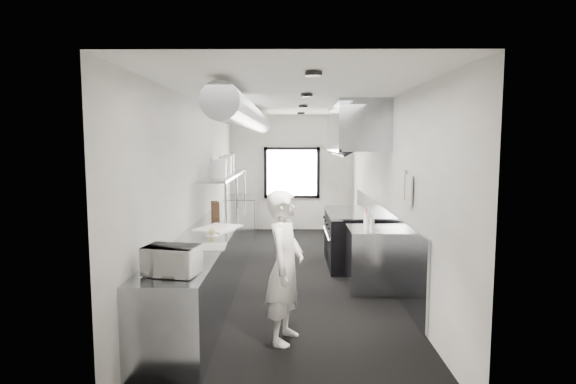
{
  "coord_description": "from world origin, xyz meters",
  "views": [
    {
      "loc": [
        0.0,
        -7.39,
        2.15
      ],
      "look_at": [
        -0.06,
        -0.2,
        1.38
      ],
      "focal_mm": 29.19,
      "sensor_mm": 36.0,
      "label": 1
    }
  ],
  "objects_px": {
    "exhaust_hood": "(356,128)",
    "plate_stack_c": "(225,165)",
    "microwave": "(172,260)",
    "squeeze_bottle_c": "(366,222)",
    "plate_stack_a": "(218,168)",
    "squeeze_bottle_b": "(367,224)",
    "far_work_table": "(242,216)",
    "deli_tub_a": "(169,254)",
    "range": "(351,238)",
    "plate_stack_b": "(224,167)",
    "squeeze_bottle_e": "(367,218)",
    "bottle_station": "(370,259)",
    "squeeze_bottle_d": "(366,220)",
    "plate_stack_d": "(229,163)",
    "cutting_board": "(218,228)",
    "line_cook": "(285,267)",
    "deli_tub_b": "(176,247)",
    "small_plate": "(212,236)",
    "pass_shelf": "(226,176)",
    "knife_block": "(215,209)",
    "squeeze_bottle_a": "(372,225)",
    "prep_counter": "(215,255)"
  },
  "relations": [
    {
      "from": "deli_tub_a",
      "to": "deli_tub_b",
      "type": "relative_size",
      "value": 0.91
    },
    {
      "from": "line_cook",
      "to": "squeeze_bottle_e",
      "type": "xyz_separation_m",
      "value": [
        1.2,
        2.08,
        0.18
      ]
    },
    {
      "from": "deli_tub_a",
      "to": "plate_stack_b",
      "type": "height_order",
      "value": "plate_stack_b"
    },
    {
      "from": "bottle_station",
      "to": "small_plate",
      "type": "distance_m",
      "value": 2.32
    },
    {
      "from": "microwave",
      "to": "plate_stack_a",
      "type": "distance_m",
      "value": 3.34
    },
    {
      "from": "range",
      "to": "squeeze_bottle_b",
      "type": "height_order",
      "value": "squeeze_bottle_b"
    },
    {
      "from": "exhaust_hood",
      "to": "squeeze_bottle_b",
      "type": "bearing_deg",
      "value": -91.2
    },
    {
      "from": "plate_stack_b",
      "to": "squeeze_bottle_e",
      "type": "relative_size",
      "value": 1.4
    },
    {
      "from": "bottle_station",
      "to": "squeeze_bottle_d",
      "type": "height_order",
      "value": "squeeze_bottle_d"
    },
    {
      "from": "bottle_station",
      "to": "small_plate",
      "type": "bearing_deg",
      "value": -165.45
    },
    {
      "from": "plate_stack_a",
      "to": "cutting_board",
      "type": "bearing_deg",
      "value": -82.47
    },
    {
      "from": "squeeze_bottle_a",
      "to": "knife_block",
      "type": "bearing_deg",
      "value": 151.64
    },
    {
      "from": "exhaust_hood",
      "to": "plate_stack_c",
      "type": "bearing_deg",
      "value": 170.65
    },
    {
      "from": "bottle_station",
      "to": "squeeze_bottle_a",
      "type": "relative_size",
      "value": 4.77
    },
    {
      "from": "bottle_station",
      "to": "knife_block",
      "type": "height_order",
      "value": "knife_block"
    },
    {
      "from": "far_work_table",
      "to": "plate_stack_a",
      "type": "bearing_deg",
      "value": -90.77
    },
    {
      "from": "microwave",
      "to": "squeeze_bottle_c",
      "type": "bearing_deg",
      "value": 58.01
    },
    {
      "from": "squeeze_bottle_c",
      "to": "cutting_board",
      "type": "bearing_deg",
      "value": -178.86
    },
    {
      "from": "range",
      "to": "deli_tub_a",
      "type": "relative_size",
      "value": 11.44
    },
    {
      "from": "plate_stack_b",
      "to": "squeeze_bottle_b",
      "type": "bearing_deg",
      "value": -35.57
    },
    {
      "from": "cutting_board",
      "to": "plate_stack_d",
      "type": "bearing_deg",
      "value": 93.75
    },
    {
      "from": "knife_block",
      "to": "bottle_station",
      "type": "bearing_deg",
      "value": -40.34
    },
    {
      "from": "cutting_board",
      "to": "squeeze_bottle_a",
      "type": "xyz_separation_m",
      "value": [
        2.18,
        -0.23,
        0.08
      ]
    },
    {
      "from": "deli_tub_a",
      "to": "plate_stack_c",
      "type": "height_order",
      "value": "plate_stack_c"
    },
    {
      "from": "microwave",
      "to": "plate_stack_d",
      "type": "distance_m",
      "value": 4.82
    },
    {
      "from": "plate_stack_b",
      "to": "plate_stack_d",
      "type": "bearing_deg",
      "value": 92.86
    },
    {
      "from": "line_cook",
      "to": "cutting_board",
      "type": "relative_size",
      "value": 2.54
    },
    {
      "from": "bottle_station",
      "to": "far_work_table",
      "type": "bearing_deg",
      "value": 120.53
    },
    {
      "from": "squeeze_bottle_b",
      "to": "plate_stack_d",
      "type": "bearing_deg",
      "value": 132.12
    },
    {
      "from": "bottle_station",
      "to": "cutting_board",
      "type": "xyz_separation_m",
      "value": [
        -2.22,
        -0.04,
        0.46
      ]
    },
    {
      "from": "range",
      "to": "exhaust_hood",
      "type": "bearing_deg",
      "value": -0.0
    },
    {
      "from": "exhaust_hood",
      "to": "microwave",
      "type": "relative_size",
      "value": 4.8
    },
    {
      "from": "deli_tub_b",
      "to": "bottle_station",
      "type": "bearing_deg",
      "value": 31.14
    },
    {
      "from": "cutting_board",
      "to": "plate_stack_c",
      "type": "relative_size",
      "value": 2.01
    },
    {
      "from": "far_work_table",
      "to": "cutting_board",
      "type": "xyz_separation_m",
      "value": [
        0.08,
        -3.94,
        0.46
      ]
    },
    {
      "from": "prep_counter",
      "to": "plate_stack_a",
      "type": "bearing_deg",
      "value": 93.4
    },
    {
      "from": "knife_block",
      "to": "squeeze_bottle_b",
      "type": "height_order",
      "value": "knife_block"
    },
    {
      "from": "squeeze_bottle_b",
      "to": "squeeze_bottle_c",
      "type": "relative_size",
      "value": 0.89
    },
    {
      "from": "plate_stack_a",
      "to": "squeeze_bottle_e",
      "type": "relative_size",
      "value": 1.47
    },
    {
      "from": "far_work_table",
      "to": "cutting_board",
      "type": "height_order",
      "value": "cutting_board"
    },
    {
      "from": "line_cook",
      "to": "squeeze_bottle_a",
      "type": "xyz_separation_m",
      "value": [
        1.18,
        1.52,
        0.17
      ]
    },
    {
      "from": "pass_shelf",
      "to": "cutting_board",
      "type": "relative_size",
      "value": 4.64
    },
    {
      "from": "plate_stack_a",
      "to": "plate_stack_c",
      "type": "xyz_separation_m",
      "value": [
        -0.02,
        0.9,
        0.01
      ]
    },
    {
      "from": "squeeze_bottle_a",
      "to": "squeeze_bottle_b",
      "type": "relative_size",
      "value": 1.07
    },
    {
      "from": "squeeze_bottle_c",
      "to": "squeeze_bottle_a",
      "type": "bearing_deg",
      "value": -83.35
    },
    {
      "from": "deli_tub_a",
      "to": "plate_stack_c",
      "type": "xyz_separation_m",
      "value": [
        0.11,
        3.56,
        0.78
      ]
    },
    {
      "from": "pass_shelf",
      "to": "small_plate",
      "type": "xyz_separation_m",
      "value": [
        0.13,
        -2.27,
        -0.63
      ]
    },
    {
      "from": "range",
      "to": "microwave",
      "type": "xyz_separation_m",
      "value": [
        -2.17,
        -3.79,
        0.57
      ]
    },
    {
      "from": "far_work_table",
      "to": "deli_tub_a",
      "type": "distance_m",
      "value": 5.7
    },
    {
      "from": "squeeze_bottle_c",
      "to": "exhaust_hood",
      "type": "bearing_deg",
      "value": 89.39
    }
  ]
}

